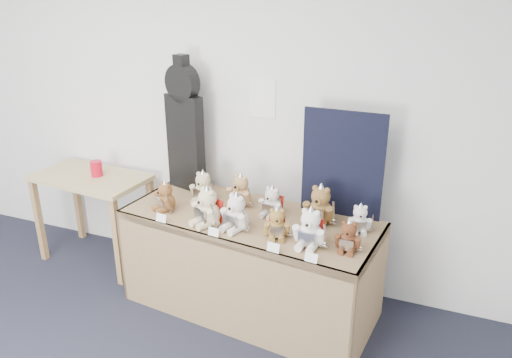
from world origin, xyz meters
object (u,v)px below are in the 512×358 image
at_px(guitar_case, 185,126).
at_px(teddy_front_right, 277,224).
at_px(teddy_front_left, 207,208).
at_px(teddy_back_left, 203,188).
at_px(side_table, 92,189).
at_px(display_table, 245,242).
at_px(red_cup, 96,169).
at_px(teddy_front_end, 348,237).
at_px(teddy_back_centre_left, 240,192).
at_px(teddy_back_centre_right, 272,203).
at_px(teddy_front_centre, 236,214).
at_px(teddy_back_right, 320,206).
at_px(teddy_front_far_left, 165,197).
at_px(teddy_front_far_right, 310,230).
at_px(teddy_back_end, 360,220).

xyz_separation_m(guitar_case, teddy_front_right, (0.96, -0.53, -0.43)).
xyz_separation_m(guitar_case, teddy_front_left, (0.45, -0.53, -0.40)).
bearing_deg(teddy_back_left, side_table, -177.38).
relative_size(guitar_case, teddy_back_left, 4.00).
bearing_deg(display_table, teddy_front_right, -18.80).
xyz_separation_m(red_cup, teddy_front_end, (2.22, -0.39, -0.01)).
xyz_separation_m(teddy_back_centre_left, teddy_back_centre_right, (0.28, -0.07, -0.01)).
relative_size(side_table, teddy_back_left, 3.77).
bearing_deg(teddy_front_left, guitar_case, 155.53).
xyz_separation_m(teddy_front_end, teddy_back_centre_left, (-0.89, 0.37, 0.02)).
xyz_separation_m(teddy_front_centre, teddy_back_centre_right, (0.15, 0.29, -0.02)).
distance_m(side_table, guitar_case, 1.06).
height_order(teddy_front_right, teddy_back_right, teddy_back_right).
bearing_deg(teddy_front_far_left, teddy_back_centre_left, 59.99).
xyz_separation_m(teddy_front_far_left, teddy_back_centre_left, (0.48, 0.28, 0.01)).
relative_size(teddy_front_far_left, teddy_front_far_right, 0.85).
xyz_separation_m(teddy_front_centre, teddy_back_left, (-0.42, 0.33, -0.01)).
distance_m(teddy_front_far_left, teddy_front_end, 1.38).
height_order(red_cup, teddy_front_left, teddy_front_left).
relative_size(teddy_back_right, teddy_back_end, 1.42).
height_order(guitar_case, teddy_front_end, guitar_case).
xyz_separation_m(side_table, teddy_back_centre_right, (1.67, -0.07, 0.19)).
xyz_separation_m(red_cup, teddy_back_left, (1.03, -0.05, 0.00)).
bearing_deg(teddy_back_left, teddy_front_far_right, -16.89).
relative_size(guitar_case, teddy_front_end, 4.68).
distance_m(teddy_front_right, teddy_back_centre_left, 0.56).
distance_m(side_table, teddy_front_end, 2.32).
bearing_deg(teddy_back_centre_right, teddy_front_left, -128.87).
height_order(red_cup, teddy_front_right, teddy_front_right).
relative_size(red_cup, teddy_front_right, 0.55).
bearing_deg(teddy_front_end, display_table, 170.23).
xyz_separation_m(teddy_front_left, teddy_front_far_right, (0.74, -0.03, -0.01)).
bearing_deg(side_table, teddy_front_end, -4.38).
relative_size(side_table, teddy_back_right, 3.22).
height_order(teddy_front_centre, teddy_back_centre_left, teddy_front_centre).
height_order(guitar_case, teddy_back_end, guitar_case).
xyz_separation_m(teddy_front_far_left, teddy_front_right, (0.90, -0.09, -0.01)).
xyz_separation_m(side_table, teddy_front_far_right, (2.05, -0.40, 0.21)).
distance_m(teddy_front_far_right, teddy_back_end, 0.41).
distance_m(side_table, teddy_back_centre_right, 1.68).
relative_size(teddy_front_left, teddy_back_left, 1.15).
bearing_deg(display_table, teddy_back_end, 16.96).
height_order(teddy_front_end, teddy_back_centre_right, teddy_back_centre_right).
bearing_deg(teddy_front_left, teddy_back_left, 146.90).
bearing_deg(teddy_front_centre, teddy_front_right, 17.24).
relative_size(display_table, teddy_front_end, 8.39).
height_order(teddy_front_far_left, teddy_front_left, teddy_front_left).
relative_size(teddy_front_far_left, teddy_back_centre_left, 0.89).
bearing_deg(red_cup, teddy_front_far_left, -19.31).
height_order(side_table, teddy_front_right, teddy_front_right).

